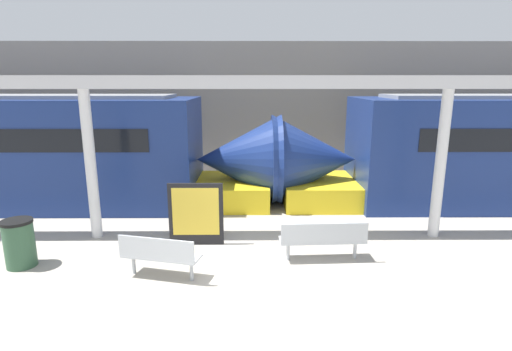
% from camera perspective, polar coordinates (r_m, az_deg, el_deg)
% --- Properties ---
extents(ground_plane, '(60.00, 60.00, 0.00)m').
position_cam_1_polar(ground_plane, '(7.19, -3.24, -16.54)').
color(ground_plane, '#A8A093').
extents(station_wall, '(56.00, 0.20, 5.00)m').
position_cam_1_polar(station_wall, '(15.40, -1.70, 9.32)').
color(station_wall, gray).
rests_on(station_wall, ground_plane).
extents(train_right, '(15.91, 2.93, 3.20)m').
position_cam_1_polar(train_right, '(13.83, -31.91, 2.73)').
color(train_right, navy).
rests_on(train_right, ground_plane).
extents(bench_near, '(1.76, 0.52, 0.85)m').
position_cam_1_polar(bench_near, '(8.24, 9.57, -8.77)').
color(bench_near, '#ADB2B7').
rests_on(bench_near, ground_plane).
extents(bench_far, '(1.53, 0.77, 0.85)m').
position_cam_1_polar(bench_far, '(7.65, -13.67, -10.81)').
color(bench_far, '#ADB2B7').
rests_on(bench_far, ground_plane).
extents(trash_bin, '(0.59, 0.59, 0.96)m').
position_cam_1_polar(trash_bin, '(9.19, -30.72, -8.31)').
color(trash_bin, '#2D5138').
rests_on(trash_bin, ground_plane).
extents(poster_board, '(1.21, 0.07, 1.42)m').
position_cam_1_polar(poster_board, '(8.95, -8.58, -5.46)').
color(poster_board, black).
rests_on(poster_board, ground_plane).
extents(support_column_near, '(0.24, 0.24, 3.42)m').
position_cam_1_polar(support_column_near, '(9.79, -22.55, 1.30)').
color(support_column_near, silver).
rests_on(support_column_near, ground_plane).
extents(support_column_far, '(0.24, 0.24, 3.42)m').
position_cam_1_polar(support_column_far, '(10.02, 24.84, 1.34)').
color(support_column_far, silver).
rests_on(support_column_far, ground_plane).
extents(canopy_beam, '(28.00, 0.60, 0.28)m').
position_cam_1_polar(canopy_beam, '(9.61, -23.55, 12.14)').
color(canopy_beam, '#B7B7BC').
rests_on(canopy_beam, support_column_near).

